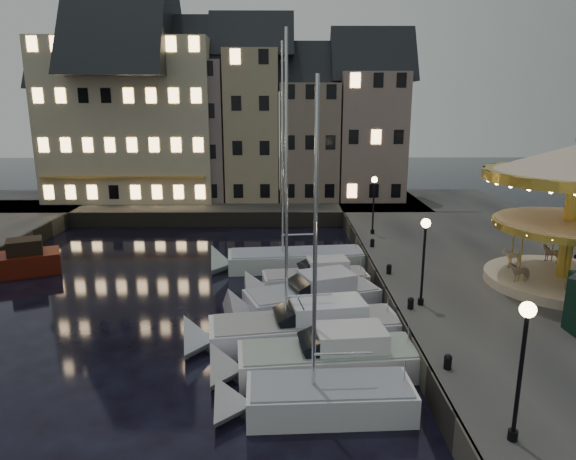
{
  "coord_description": "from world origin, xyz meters",
  "views": [
    {
      "loc": [
        0.73,
        -21.58,
        10.57
      ],
      "look_at": [
        1.0,
        8.0,
        3.2
      ],
      "focal_mm": 32.0,
      "sensor_mm": 36.0,
      "label": 1
    }
  ],
  "objects_px": {
    "motorboat_f": "(287,261)",
    "red_fishing_boat": "(3,265)",
    "streetlamp_a": "(523,352)",
    "motorboat_c": "(297,329)",
    "bollard_b": "(411,303)",
    "streetlamp_b": "(424,249)",
    "bollard_a": "(448,361)",
    "motorboat_b": "(318,360)",
    "bollard_c": "(389,269)",
    "streetlamp_c": "(374,197)",
    "carousel": "(575,188)",
    "motorboat_a": "(313,400)",
    "motorboat_d": "(305,299)",
    "bollard_d": "(372,242)",
    "motorboat_e": "(308,281)"
  },
  "relations": [
    {
      "from": "streetlamp_a",
      "to": "motorboat_d",
      "type": "relative_size",
      "value": 0.53
    },
    {
      "from": "bollard_c",
      "to": "motorboat_f",
      "type": "relative_size",
      "value": 0.04
    },
    {
      "from": "bollard_a",
      "to": "motorboat_b",
      "type": "xyz_separation_m",
      "value": [
        -4.49,
        1.88,
        -0.96
      ]
    },
    {
      "from": "bollard_a",
      "to": "motorboat_d",
      "type": "bearing_deg",
      "value": 119.58
    },
    {
      "from": "bollard_d",
      "to": "motorboat_a",
      "type": "height_order",
      "value": "motorboat_a"
    },
    {
      "from": "motorboat_f",
      "to": "red_fishing_boat",
      "type": "bearing_deg",
      "value": -175.9
    },
    {
      "from": "motorboat_f",
      "to": "bollard_d",
      "type": "bearing_deg",
      "value": 5.71
    },
    {
      "from": "streetlamp_a",
      "to": "bollard_b",
      "type": "xyz_separation_m",
      "value": [
        -0.6,
        9.5,
        -2.41
      ]
    },
    {
      "from": "bollard_b",
      "to": "bollard_c",
      "type": "xyz_separation_m",
      "value": [
        0.0,
        5.0,
        0.0
      ]
    },
    {
      "from": "motorboat_c",
      "to": "red_fishing_boat",
      "type": "relative_size",
      "value": 1.75
    },
    {
      "from": "streetlamp_a",
      "to": "motorboat_d",
      "type": "bearing_deg",
      "value": 113.41
    },
    {
      "from": "motorboat_c",
      "to": "bollard_c",
      "type": "bearing_deg",
      "value": 47.82
    },
    {
      "from": "bollard_a",
      "to": "motorboat_b",
      "type": "height_order",
      "value": "motorboat_b"
    },
    {
      "from": "motorboat_c",
      "to": "carousel",
      "type": "bearing_deg",
      "value": 15.82
    },
    {
      "from": "bollard_b",
      "to": "bollard_d",
      "type": "xyz_separation_m",
      "value": [
        0.0,
        10.5,
        0.0
      ]
    },
    {
      "from": "bollard_a",
      "to": "motorboat_c",
      "type": "distance_m",
      "value": 7.11
    },
    {
      "from": "motorboat_a",
      "to": "carousel",
      "type": "xyz_separation_m",
      "value": [
        13.53,
        9.38,
        5.87
      ]
    },
    {
      "from": "streetlamp_c",
      "to": "bollard_b",
      "type": "xyz_separation_m",
      "value": [
        -0.6,
        -14.0,
        -2.41
      ]
    },
    {
      "from": "streetlamp_b",
      "to": "motorboat_c",
      "type": "bearing_deg",
      "value": -167.25
    },
    {
      "from": "bollard_b",
      "to": "motorboat_d",
      "type": "relative_size",
      "value": 0.07
    },
    {
      "from": "bollard_b",
      "to": "motorboat_f",
      "type": "bearing_deg",
      "value": 119.53
    },
    {
      "from": "bollard_b",
      "to": "bollard_c",
      "type": "bearing_deg",
      "value": 90.0
    },
    {
      "from": "bollard_b",
      "to": "motorboat_e",
      "type": "xyz_separation_m",
      "value": [
        -4.48,
        5.64,
        -0.96
      ]
    },
    {
      "from": "streetlamp_c",
      "to": "bollard_b",
      "type": "bearing_deg",
      "value": -92.45
    },
    {
      "from": "motorboat_a",
      "to": "motorboat_b",
      "type": "relative_size",
      "value": 1.37
    },
    {
      "from": "motorboat_b",
      "to": "motorboat_f",
      "type": "relative_size",
      "value": 0.63
    },
    {
      "from": "bollard_b",
      "to": "motorboat_c",
      "type": "distance_m",
      "value": 5.43
    },
    {
      "from": "streetlamp_c",
      "to": "carousel",
      "type": "bearing_deg",
      "value": -53.36
    },
    {
      "from": "streetlamp_a",
      "to": "bollard_c",
      "type": "xyz_separation_m",
      "value": [
        -0.6,
        14.5,
        -2.41
      ]
    },
    {
      "from": "streetlamp_b",
      "to": "motorboat_a",
      "type": "distance_m",
      "value": 9.34
    },
    {
      "from": "motorboat_f",
      "to": "carousel",
      "type": "height_order",
      "value": "motorboat_f"
    },
    {
      "from": "bollard_a",
      "to": "motorboat_c",
      "type": "height_order",
      "value": "motorboat_c"
    },
    {
      "from": "streetlamp_b",
      "to": "bollard_d",
      "type": "relative_size",
      "value": 7.32
    },
    {
      "from": "bollard_b",
      "to": "red_fishing_boat",
      "type": "xyz_separation_m",
      "value": [
        -23.45,
        8.66,
        -0.91
      ]
    },
    {
      "from": "bollard_d",
      "to": "motorboat_e",
      "type": "xyz_separation_m",
      "value": [
        -4.48,
        -4.86,
        -0.96
      ]
    },
    {
      "from": "streetlamp_a",
      "to": "motorboat_c",
      "type": "bearing_deg",
      "value": 124.17
    },
    {
      "from": "bollard_a",
      "to": "carousel",
      "type": "relative_size",
      "value": 0.06
    },
    {
      "from": "bollard_a",
      "to": "streetlamp_c",
      "type": "bearing_deg",
      "value": 88.24
    },
    {
      "from": "bollard_c",
      "to": "motorboat_c",
      "type": "xyz_separation_m",
      "value": [
        -5.29,
        -5.83,
        -0.92
      ]
    },
    {
      "from": "motorboat_b",
      "to": "streetlamp_b",
      "type": "bearing_deg",
      "value": 38.98
    },
    {
      "from": "streetlamp_a",
      "to": "bollard_c",
      "type": "height_order",
      "value": "streetlamp_a"
    },
    {
      "from": "streetlamp_c",
      "to": "bollard_a",
      "type": "xyz_separation_m",
      "value": [
        -0.6,
        -19.5,
        -2.41
      ]
    },
    {
      "from": "motorboat_a",
      "to": "motorboat_f",
      "type": "relative_size",
      "value": 0.86
    },
    {
      "from": "streetlamp_a",
      "to": "carousel",
      "type": "bearing_deg",
      "value": 57.37
    },
    {
      "from": "bollard_a",
      "to": "bollard_b",
      "type": "bearing_deg",
      "value": 90.0
    },
    {
      "from": "bollard_a",
      "to": "motorboat_e",
      "type": "bearing_deg",
      "value": 111.91
    },
    {
      "from": "bollard_a",
      "to": "streetlamp_a",
      "type": "bearing_deg",
      "value": -81.47
    },
    {
      "from": "red_fishing_boat",
      "to": "streetlamp_c",
      "type": "bearing_deg",
      "value": 12.52
    },
    {
      "from": "bollard_a",
      "to": "carousel",
      "type": "distance_m",
      "value": 13.15
    },
    {
      "from": "bollard_a",
      "to": "motorboat_b",
      "type": "relative_size",
      "value": 0.07
    }
  ]
}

